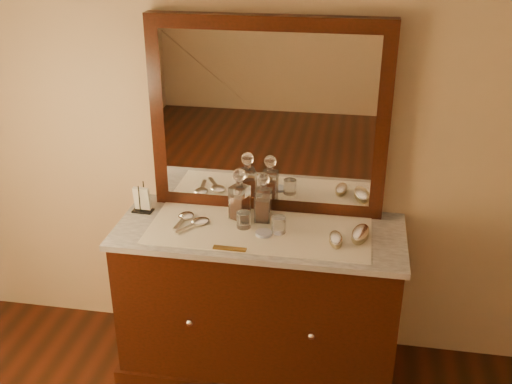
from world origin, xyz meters
TOP-DOWN VIEW (x-y plane):
  - dresser_cabinet at (0.00, 1.96)m, footprint 1.40×0.55m
  - dresser_plinth at (0.00, 1.96)m, footprint 1.46×0.59m
  - knob_left at (-0.30, 1.67)m, footprint 0.04×0.04m
  - knob_right at (0.30, 1.67)m, footprint 0.04×0.04m
  - marble_top at (0.00, 1.96)m, footprint 1.44×0.59m
  - mirror_frame at (0.00, 2.20)m, footprint 1.20×0.08m
  - mirror_glass at (0.00, 2.17)m, footprint 1.06×0.01m
  - lace_runner at (0.00, 1.94)m, footprint 1.10×0.45m
  - pin_dish at (0.03, 1.90)m, footprint 0.11×0.11m
  - comb at (-0.10, 1.73)m, footprint 0.16×0.03m
  - napkin_rack at (-0.64, 2.04)m, footprint 0.11×0.07m
  - decanter_left at (-0.12, 2.05)m, footprint 0.11×0.11m
  - decanter_right at (0.00, 2.04)m, footprint 0.08×0.08m
  - brush_near at (0.38, 1.87)m, footprint 0.08×0.15m
  - brush_far at (0.50, 1.94)m, footprint 0.11×0.19m
  - hand_mirror_outer at (-0.39, 1.99)m, footprint 0.09×0.21m
  - hand_mirror_inner at (-0.32, 1.94)m, footprint 0.16×0.21m
  - tumblers at (0.01, 1.94)m, footprint 0.25×0.10m

SIDE VIEW (x-z plane):
  - dresser_plinth at x=0.00m, z-range 0.00..0.08m
  - dresser_cabinet at x=0.00m, z-range 0.00..0.82m
  - knob_left at x=-0.30m, z-range 0.43..0.47m
  - knob_right at x=0.30m, z-range 0.43..0.47m
  - marble_top at x=0.00m, z-range 0.82..0.85m
  - lace_runner at x=0.00m, z-range 0.85..0.85m
  - comb at x=-0.10m, z-range 0.85..0.86m
  - pin_dish at x=0.03m, z-range 0.85..0.87m
  - hand_mirror_outer at x=-0.39m, z-range 0.85..0.87m
  - hand_mirror_inner at x=-0.32m, z-range 0.85..0.87m
  - brush_near at x=0.38m, z-range 0.85..0.89m
  - brush_far at x=0.50m, z-range 0.85..0.90m
  - tumblers at x=0.01m, z-range 0.85..0.94m
  - napkin_rack at x=-0.64m, z-range 0.83..0.99m
  - decanter_right at x=0.00m, z-range 0.82..1.09m
  - decanter_left at x=-0.12m, z-range 0.82..1.10m
  - mirror_frame at x=0.00m, z-range 0.85..1.85m
  - mirror_glass at x=0.00m, z-range 0.92..1.78m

